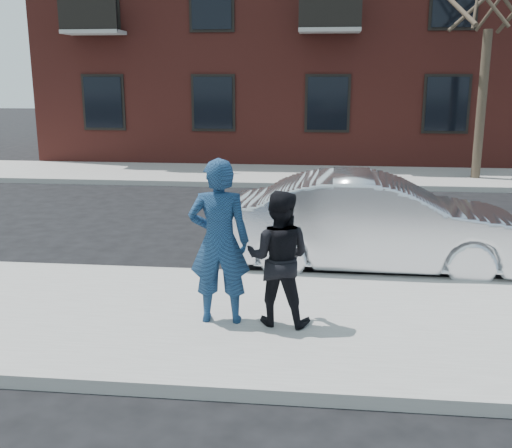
# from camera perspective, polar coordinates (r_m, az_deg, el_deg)

# --- Properties ---
(ground) EXTENTS (100.00, 100.00, 0.00)m
(ground) POSITION_cam_1_polar(r_m,az_deg,el_deg) (7.78, 6.12, -9.42)
(ground) COLOR black
(ground) RESTS_ON ground
(near_sidewalk) EXTENTS (50.00, 3.50, 0.15)m
(near_sidewalk) POSITION_cam_1_polar(r_m,az_deg,el_deg) (7.52, 6.12, -9.65)
(near_sidewalk) COLOR gray
(near_sidewalk) RESTS_ON ground
(near_curb) EXTENTS (50.00, 0.10, 0.15)m
(near_curb) POSITION_cam_1_polar(r_m,az_deg,el_deg) (9.20, 6.20, -5.18)
(near_curb) COLOR #999691
(near_curb) RESTS_ON ground
(far_sidewalk) EXTENTS (50.00, 3.50, 0.15)m
(far_sidewalk) POSITION_cam_1_polar(r_m,az_deg,el_deg) (18.64, 6.35, 4.57)
(far_sidewalk) COLOR gray
(far_sidewalk) RESTS_ON ground
(far_curb) EXTENTS (50.00, 0.10, 0.15)m
(far_curb) POSITION_cam_1_polar(r_m,az_deg,el_deg) (16.87, 6.33, 3.59)
(far_curb) COLOR #999691
(far_curb) RESTS_ON ground
(silver_sedan) EXTENTS (4.77, 1.73, 1.56)m
(silver_sedan) POSITION_cam_1_polar(r_m,az_deg,el_deg) (9.76, 11.38, 0.06)
(silver_sedan) COLOR silver
(silver_sedan) RESTS_ON ground
(man_hoodie) EXTENTS (0.76, 0.55, 2.01)m
(man_hoodie) POSITION_cam_1_polar(r_m,az_deg,el_deg) (7.14, -3.52, -1.68)
(man_hoodie) COLOR navy
(man_hoodie) RESTS_ON near_sidewalk
(man_peacoat) EXTENTS (0.86, 0.71, 1.64)m
(man_peacoat) POSITION_cam_1_polar(r_m,az_deg,el_deg) (7.12, 2.17, -3.27)
(man_peacoat) COLOR black
(man_peacoat) RESTS_ON near_sidewalk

